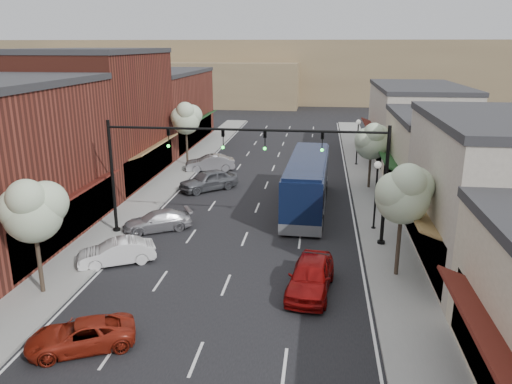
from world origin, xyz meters
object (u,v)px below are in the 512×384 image
(tree_right_near, at_px, (404,192))
(tree_left_far, at_px, (186,118))
(parked_car_e, at_px, (210,163))
(signal_mast_right, at_px, (343,167))
(red_hatchback, at_px, (311,276))
(parked_car_a, at_px, (81,335))
(tree_right_far, at_px, (372,140))
(lamp_post_near, at_px, (377,184))
(parked_car_c, at_px, (157,221))
(signal_mast_left, at_px, (150,161))
(tree_left_near, at_px, (32,209))
(lamp_post_far, at_px, (358,135))
(parked_car_d, at_px, (209,180))
(parked_car_b, at_px, (116,252))
(coach_bus, at_px, (307,183))

(tree_right_near, height_order, tree_left_far, tree_left_far)
(tree_right_near, distance_m, parked_car_e, 24.93)
(signal_mast_right, distance_m, red_hatchback, 7.41)
(parked_car_a, bearing_deg, tree_right_far, 126.58)
(lamp_post_near, bearing_deg, tree_left_far, 136.11)
(signal_mast_right, height_order, tree_right_near, signal_mast_right)
(parked_car_c, xyz_separation_m, parked_car_e, (-0.05, 15.45, 0.12))
(parked_car_a, xyz_separation_m, parked_car_e, (-1.18, 28.10, 0.17))
(tree_right_far, height_order, lamp_post_near, tree_right_far)
(signal_mast_left, bearing_deg, tree_left_far, 98.35)
(tree_right_near, bearing_deg, tree_right_far, 90.00)
(tree_left_near, xyz_separation_m, tree_left_far, (-0.00, 26.00, 0.38))
(red_hatchback, bearing_deg, tree_right_far, 83.53)
(tree_left_far, relative_size, lamp_post_far, 1.38)
(lamp_post_far, bearing_deg, parked_car_e, -164.32)
(tree_left_near, bearing_deg, lamp_post_near, 33.33)
(signal_mast_right, relative_size, parked_car_d, 1.73)
(red_hatchback, xyz_separation_m, parked_car_b, (-10.27, 1.82, -0.15))
(tree_left_near, xyz_separation_m, parked_car_b, (2.05, 3.72, -3.56))
(signal_mast_right, height_order, tree_left_far, signal_mast_right)
(parked_car_a, relative_size, parked_car_e, 0.91)
(parked_car_a, bearing_deg, tree_right_near, 96.26)
(signal_mast_right, distance_m, tree_right_far, 12.27)
(tree_left_far, relative_size, coach_bus, 0.51)
(tree_left_near, relative_size, parked_car_e, 1.27)
(red_hatchback, bearing_deg, lamp_post_far, 88.71)
(tree_left_far, xyz_separation_m, parked_car_d, (3.82, -7.95, -3.79))
(parked_car_c, bearing_deg, parked_car_a, -22.92)
(lamp_post_near, bearing_deg, coach_bus, 138.38)
(lamp_post_near, xyz_separation_m, parked_car_a, (-12.31, -14.38, -2.44))
(red_hatchback, bearing_deg, coach_bus, 99.49)
(lamp_post_near, distance_m, parked_car_a, 19.09)
(tree_right_far, height_order, coach_bus, tree_right_far)
(tree_left_near, relative_size, tree_left_far, 0.93)
(tree_right_near, height_order, lamp_post_far, tree_right_near)
(tree_right_far, xyz_separation_m, coach_bus, (-4.86, -5.61, -2.09))
(lamp_post_far, relative_size, parked_car_c, 1.04)
(parked_car_d, bearing_deg, coach_bus, 23.51)
(coach_bus, relative_size, parked_car_a, 2.97)
(parked_car_a, relative_size, parked_car_d, 0.85)
(parked_car_b, bearing_deg, parked_car_e, 150.89)
(coach_bus, bearing_deg, lamp_post_near, -39.58)
(red_hatchback, xyz_separation_m, parked_car_e, (-9.75, 22.38, -0.07))
(tree_left_far, xyz_separation_m, parked_car_b, (2.05, -22.28, -3.95))
(coach_bus, bearing_deg, red_hatchback, -85.29)
(tree_right_far, bearing_deg, parked_car_c, -141.37)
(parked_car_a, height_order, parked_car_c, parked_car_c)
(signal_mast_left, bearing_deg, parked_car_a, -84.65)
(signal_mast_right, height_order, parked_car_c, signal_mast_right)
(signal_mast_left, relative_size, coach_bus, 0.68)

